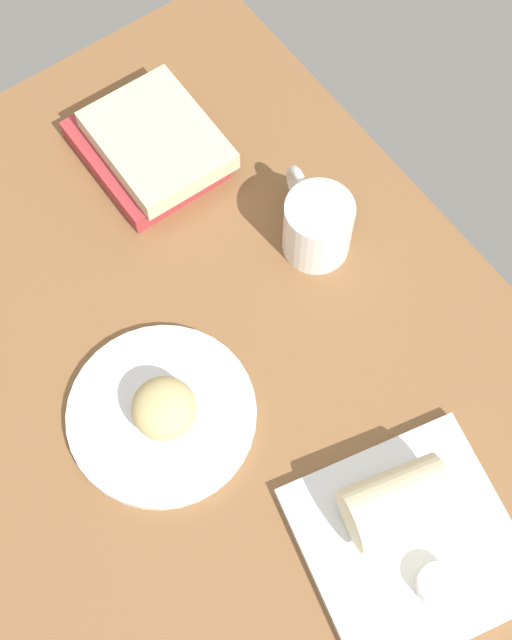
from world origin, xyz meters
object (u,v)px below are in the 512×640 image
object	(u,v)px
breakfast_wrap	(397,502)
book_stack	(150,146)
coffee_mug	(316,224)
square_plate	(410,544)
round_plate	(162,414)
sauce_cup	(437,584)
scone_pastry	(163,407)

from	to	relation	value
breakfast_wrap	book_stack	size ratio (longest dim) A/B	0.56
coffee_mug	square_plate	bearing A→B (deg)	-22.00
round_plate	book_stack	world-z (taller)	book_stack
round_plate	breakfast_wrap	world-z (taller)	breakfast_wrap
sauce_cup	book_stack	bearing A→B (deg)	174.80
book_stack	coffee_mug	bearing A→B (deg)	22.80
square_plate	breakfast_wrap	world-z (taller)	breakfast_wrap
scone_pastry	square_plate	distance (cm)	32.24
round_plate	breakfast_wrap	xyz separation A→B (cm)	(25.20, 15.03, 4.50)
square_plate	breakfast_wrap	bearing A→B (deg)	170.45
round_plate	square_plate	xyz separation A→B (cm)	(29.33, 14.33, 0.10)
breakfast_wrap	scone_pastry	bearing A→B (deg)	44.77
breakfast_wrap	coffee_mug	distance (cm)	36.48
book_stack	coffee_mug	distance (cm)	25.89
sauce_cup	breakfast_wrap	world-z (taller)	breakfast_wrap
sauce_cup	round_plate	bearing A→B (deg)	-158.68
scone_pastry	book_stack	world-z (taller)	scone_pastry
book_stack	round_plate	bearing A→B (deg)	-31.33
square_plate	coffee_mug	bearing A→B (deg)	158.00
scone_pastry	square_plate	size ratio (longest dim) A/B	0.34
scone_pastry	coffee_mug	bearing A→B (deg)	106.72
sauce_cup	breakfast_wrap	xyz separation A→B (cm)	(-9.29, 1.56, 2.35)
square_plate	coffee_mug	world-z (taller)	coffee_mug
round_plate	book_stack	distance (cm)	37.61
breakfast_wrap	coffee_mug	xyz separation A→B (cm)	(-33.47, 14.50, -0.42)
scone_pastry	coffee_mug	world-z (taller)	coffee_mug
sauce_cup	breakfast_wrap	bearing A→B (deg)	170.45
scone_pastry	breakfast_wrap	size ratio (longest dim) A/B	0.67
book_stack	coffee_mug	world-z (taller)	coffee_mug
coffee_mug	sauce_cup	bearing A→B (deg)	-20.58
scone_pastry	book_stack	distance (cm)	37.88
scone_pastry	square_plate	xyz separation A→B (cm)	(28.81, 14.07, -3.39)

